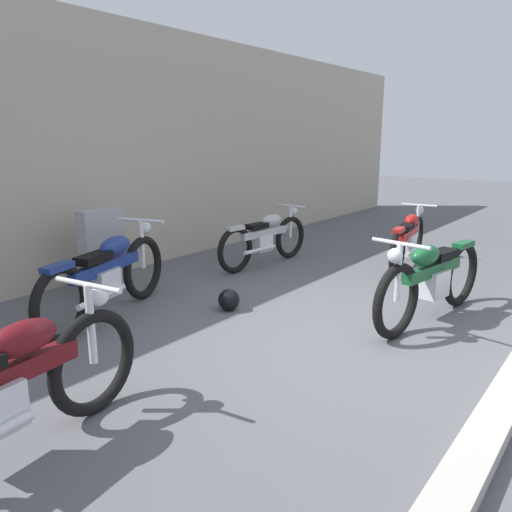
{
  "coord_description": "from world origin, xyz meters",
  "views": [
    {
      "loc": [
        -4.06,
        -1.83,
        1.9
      ],
      "look_at": [
        0.37,
        1.61,
        0.55
      ],
      "focal_mm": 34.64,
      "sensor_mm": 36.0,
      "label": 1
    }
  ],
  "objects_px": {
    "stone_marker": "(103,251)",
    "motorcycle_silver": "(265,238)",
    "motorcycle_green": "(431,279)",
    "motorcycle_maroon": "(3,394)",
    "helmet": "(229,300)",
    "motorcycle_red": "(408,239)",
    "motorcycle_blue": "(108,275)"
  },
  "relations": [
    {
      "from": "motorcycle_silver",
      "to": "motorcycle_green",
      "type": "bearing_deg",
      "value": -101.98
    },
    {
      "from": "motorcycle_green",
      "to": "motorcycle_maroon",
      "type": "height_order",
      "value": "motorcycle_maroon"
    },
    {
      "from": "motorcycle_green",
      "to": "motorcycle_red",
      "type": "bearing_deg",
      "value": -144.93
    },
    {
      "from": "helmet",
      "to": "motorcycle_red",
      "type": "relative_size",
      "value": 0.13
    },
    {
      "from": "helmet",
      "to": "motorcycle_green",
      "type": "height_order",
      "value": "motorcycle_green"
    },
    {
      "from": "helmet",
      "to": "motorcycle_silver",
      "type": "bearing_deg",
      "value": 25.57
    },
    {
      "from": "motorcycle_silver",
      "to": "motorcycle_red",
      "type": "xyz_separation_m",
      "value": [
        1.25,
        -1.75,
        0.0
      ]
    },
    {
      "from": "stone_marker",
      "to": "motorcycle_green",
      "type": "distance_m",
      "value": 3.88
    },
    {
      "from": "stone_marker",
      "to": "motorcycle_silver",
      "type": "bearing_deg",
      "value": -18.78
    },
    {
      "from": "stone_marker",
      "to": "motorcycle_blue",
      "type": "distance_m",
      "value": 0.97
    },
    {
      "from": "motorcycle_green",
      "to": "motorcycle_maroon",
      "type": "xyz_separation_m",
      "value": [
        -3.9,
        1.15,
        0.0
      ]
    },
    {
      "from": "motorcycle_green",
      "to": "motorcycle_maroon",
      "type": "bearing_deg",
      "value": -7.9
    },
    {
      "from": "motorcycle_maroon",
      "to": "motorcycle_red",
      "type": "distance_m",
      "value": 5.99
    },
    {
      "from": "motorcycle_silver",
      "to": "motorcycle_red",
      "type": "height_order",
      "value": "motorcycle_red"
    },
    {
      "from": "motorcycle_red",
      "to": "motorcycle_green",
      "type": "bearing_deg",
      "value": -161.93
    },
    {
      "from": "stone_marker",
      "to": "motorcycle_red",
      "type": "height_order",
      "value": "stone_marker"
    },
    {
      "from": "motorcycle_blue",
      "to": "motorcycle_maroon",
      "type": "relative_size",
      "value": 0.98
    },
    {
      "from": "stone_marker",
      "to": "motorcycle_red",
      "type": "bearing_deg",
      "value": -35.41
    },
    {
      "from": "motorcycle_silver",
      "to": "motorcycle_blue",
      "type": "bearing_deg",
      "value": -174.73
    },
    {
      "from": "motorcycle_blue",
      "to": "motorcycle_maroon",
      "type": "bearing_deg",
      "value": -157.54
    },
    {
      "from": "stone_marker",
      "to": "motorcycle_maroon",
      "type": "xyz_separation_m",
      "value": [
        -2.42,
        -2.44,
        -0.06
      ]
    },
    {
      "from": "helmet",
      "to": "motorcycle_green",
      "type": "bearing_deg",
      "value": -60.76
    },
    {
      "from": "motorcycle_green",
      "to": "motorcycle_red",
      "type": "distance_m",
      "value": 2.33
    },
    {
      "from": "stone_marker",
      "to": "motorcycle_silver",
      "type": "distance_m",
      "value": 2.46
    },
    {
      "from": "motorcycle_red",
      "to": "motorcycle_silver",
      "type": "bearing_deg",
      "value": 116.99
    },
    {
      "from": "helmet",
      "to": "motorcycle_maroon",
      "type": "bearing_deg",
      "value": -165.39
    },
    {
      "from": "motorcycle_maroon",
      "to": "motorcycle_red",
      "type": "relative_size",
      "value": 1.1
    },
    {
      "from": "helmet",
      "to": "motorcycle_silver",
      "type": "height_order",
      "value": "motorcycle_silver"
    },
    {
      "from": "stone_marker",
      "to": "motorcycle_maroon",
      "type": "distance_m",
      "value": 3.43
    },
    {
      "from": "stone_marker",
      "to": "helmet",
      "type": "relative_size",
      "value": 4.26
    },
    {
      "from": "motorcycle_maroon",
      "to": "motorcycle_green",
      "type": "bearing_deg",
      "value": -24.5
    },
    {
      "from": "motorcycle_red",
      "to": "stone_marker",
      "type": "bearing_deg",
      "value": 136.06
    }
  ]
}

